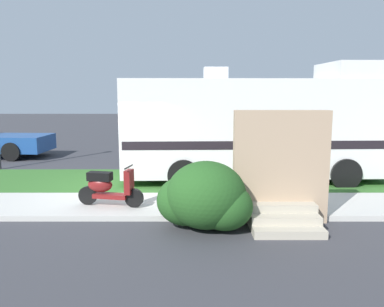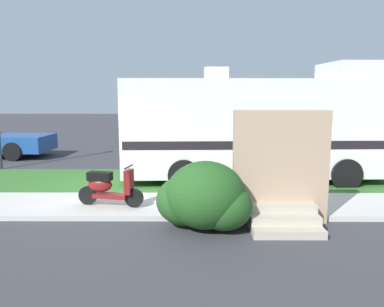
{
  "view_description": "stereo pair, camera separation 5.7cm",
  "coord_description": "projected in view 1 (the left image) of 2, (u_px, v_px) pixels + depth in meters",
  "views": [
    {
      "loc": [
        2.05,
        -10.39,
        2.78
      ],
      "look_at": [
        2.04,
        0.3,
        1.1
      ],
      "focal_mm": 36.87,
      "sensor_mm": 36.0,
      "label": 1
    },
    {
      "loc": [
        2.11,
        -10.39,
        2.78
      ],
      "look_at": [
        2.04,
        0.3,
        1.1
      ],
      "focal_mm": 36.87,
      "sensor_mm": 36.0,
      "label": 2
    }
  ],
  "objects": [
    {
      "name": "grass_strip",
      "position": [
        126.0,
        181.0,
        12.17
      ],
      "size": [
        24.0,
        3.4,
        0.08
      ],
      "color": "#336628",
      "rests_on": "ground"
    },
    {
      "name": "bush_by_porch",
      "position": [
        205.0,
        198.0,
        7.94
      ],
      "size": [
        1.94,
        1.45,
        1.37
      ],
      "color": "#23511E",
      "rests_on": "ground"
    },
    {
      "name": "scooter",
      "position": [
        108.0,
        187.0,
        9.23
      ],
      "size": [
        1.59,
        0.59,
        0.97
      ],
      "color": "black",
      "rests_on": "ground"
    },
    {
      "name": "porch_steps",
      "position": [
        282.0,
        179.0,
        8.28
      ],
      "size": [
        2.0,
        1.26,
        2.4
      ],
      "color": "#B2A893",
      "rests_on": "ground"
    },
    {
      "name": "sidewalk",
      "position": [
        107.0,
        206.0,
        9.5
      ],
      "size": [
        24.0,
        2.0,
        0.12
      ],
      "color": "beige",
      "rests_on": "ground"
    },
    {
      "name": "ground_plane",
      "position": [
        117.0,
        195.0,
        10.7
      ],
      "size": [
        80.0,
        80.0,
        0.0
      ],
      "primitive_type": "plane",
      "color": "#38383D"
    },
    {
      "name": "bottle_spare",
      "position": [
        280.0,
        198.0,
        9.6
      ],
      "size": [
        0.07,
        0.07,
        0.25
      ],
      "color": "#19722D",
      "rests_on": "ground"
    },
    {
      "name": "bicycle",
      "position": [
        224.0,
        190.0,
        9.27
      ],
      "size": [
        1.68,
        0.56,
        0.89
      ],
      "color": "black",
      "rests_on": "ground"
    },
    {
      "name": "motorhome_rv",
      "position": [
        257.0,
        126.0,
        12.12
      ],
      "size": [
        8.02,
        2.7,
        3.65
      ],
      "color": "silver",
      "rests_on": "ground"
    },
    {
      "name": "bottle_green",
      "position": [
        258.0,
        196.0,
        9.71
      ],
      "size": [
        0.07,
        0.07,
        0.26
      ],
      "color": "#19722D",
      "rests_on": "ground"
    }
  ]
}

